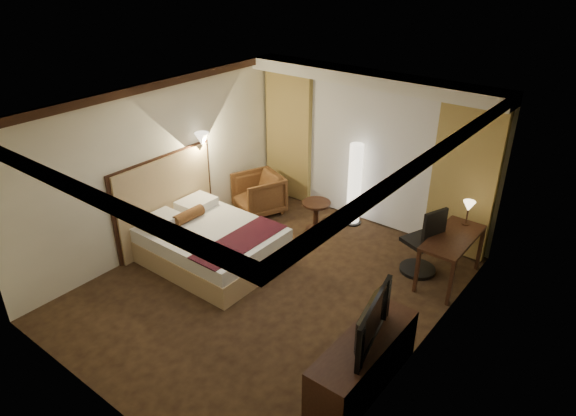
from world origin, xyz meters
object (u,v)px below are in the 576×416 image
Objects in this scene: floor_lamp at (355,185)px; desk at (450,258)px; dresser at (363,362)px; armchair at (259,192)px; side_table at (316,216)px; bed at (212,245)px; television at (365,318)px; office_chair at (422,239)px.

desk is (2.05, -0.65, -0.38)m from floor_lamp.
armchair is at bearing 146.04° from dresser.
floor_lamp is at bearing 162.44° from desk.
dresser is at bearing -46.31° from side_table.
television is at bearing -13.65° from bed.
dresser is at bearing -57.28° from office_chair.
desk is at bearing 23.70° from armchair.
desk is 0.75× the size of dresser.
floor_lamp is at bearing 46.48° from armchair.
office_chair reaches higher than side_table.
floor_lamp reaches higher than armchair.
side_table is 0.36× the size of floor_lamp.
dresser is (2.10, -3.21, -0.44)m from floor_lamp.
side_table is 0.44× the size of desk.
bed is 3.30m from television.
armchair reaches higher than bed.
dresser is at bearing -88.88° from desk.
television is at bearing -46.66° from side_table.
floor_lamp is (1.61, 0.71, 0.35)m from armchair.
bed is 2.49× the size of armchair.
armchair is 4.48m from dresser.
armchair is 4.49m from television.
desk is 1.08× the size of office_chair.
side_table is 2.42m from desk.
floor_lamp is at bearing 123.22° from dresser.
office_chair reaches higher than armchair.
television is at bearing 180.00° from dresser.
desk is at bearing -11.47° from television.
floor_lamp reaches higher than office_chair.
television reaches higher than bed.
office_chair is at bearing -1.38° from television.
dresser is 1.57× the size of television.
desk is at bearing 29.92° from bed.
floor_lamp reaches higher than side_table.
floor_lamp reaches higher than desk.
dresser is at bearing -13.52° from bed.
office_chair is at bearing 33.15° from bed.
side_table is at bearing -120.44° from floor_lamp.
bed is 1.64× the size of desk.
desk is 2.62m from television.
floor_lamp is 1.23× the size of desk.
floor_lamp reaches higher than dresser.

